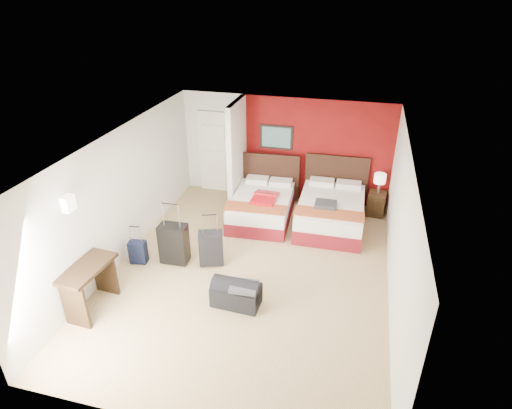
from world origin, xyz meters
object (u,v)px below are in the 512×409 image
(nightstand, at_px, (376,204))
(table_lamp, at_px, (379,184))
(desk, at_px, (91,288))
(suitcase_navy, at_px, (138,253))
(bed_right, at_px, (330,213))
(red_suitcase_open, at_px, (265,198))
(bed_left, at_px, (262,208))
(suitcase_black, at_px, (174,245))
(suitcase_charcoal, at_px, (211,249))
(duffel_bag, at_px, (236,294))

(nightstand, bearing_deg, table_lamp, 0.00)
(nightstand, xyz_separation_m, desk, (-4.49, -4.44, 0.14))
(suitcase_navy, bearing_deg, nightstand, 28.29)
(bed_right, height_order, red_suitcase_open, red_suitcase_open)
(table_lamp, bearing_deg, bed_right, -142.18)
(bed_left, distance_m, bed_right, 1.54)
(table_lamp, relative_size, suitcase_black, 0.60)
(table_lamp, height_order, desk, table_lamp)
(desk, bearing_deg, suitcase_charcoal, 52.73)
(bed_left, bearing_deg, suitcase_navy, -132.88)
(bed_right, bearing_deg, desk, -134.37)
(red_suitcase_open, xyz_separation_m, table_lamp, (2.41, 0.95, 0.19))
(bed_left, bearing_deg, duffel_bag, -87.70)
(red_suitcase_open, bearing_deg, bed_right, 11.35)
(desk, bearing_deg, suitcase_black, 67.92)
(suitcase_charcoal, distance_m, duffel_bag, 1.26)
(bed_right, bearing_deg, nightstand, 37.12)
(suitcase_black, relative_size, suitcase_navy, 1.75)
(bed_left, distance_m, suitcase_charcoal, 2.00)
(red_suitcase_open, bearing_deg, bed_left, 138.64)
(suitcase_black, distance_m, suitcase_navy, 0.71)
(bed_right, bearing_deg, duffel_bag, -113.37)
(duffel_bag, xyz_separation_m, desk, (-2.26, -0.67, 0.21))
(table_lamp, xyz_separation_m, suitcase_charcoal, (-3.02, -2.79, -0.45))
(bed_left, distance_m, red_suitcase_open, 0.35)
(nightstand, xyz_separation_m, duffel_bag, (-2.23, -3.77, -0.07))
(suitcase_charcoal, bearing_deg, duffel_bag, -70.38)
(duffel_bag, bearing_deg, bed_right, 70.26)
(suitcase_charcoal, height_order, suitcase_navy, suitcase_charcoal)
(red_suitcase_open, distance_m, suitcase_charcoal, 1.95)
(red_suitcase_open, relative_size, table_lamp, 1.51)
(suitcase_black, bearing_deg, desk, -118.09)
(bed_left, distance_m, table_lamp, 2.70)
(table_lamp, height_order, suitcase_navy, table_lamp)
(bed_left, relative_size, duffel_bag, 2.30)
(duffel_bag, bearing_deg, table_lamp, 62.29)
(suitcase_navy, bearing_deg, bed_left, 43.23)
(bed_right, height_order, suitcase_charcoal, suitcase_charcoal)
(bed_right, distance_m, red_suitcase_open, 1.48)
(desk, bearing_deg, bed_left, 65.51)
(suitcase_charcoal, height_order, duffel_bag, suitcase_charcoal)
(bed_right, relative_size, suitcase_charcoal, 3.00)
(table_lamp, bearing_deg, nightstand, 0.00)
(table_lamp, distance_m, desk, 6.33)
(bed_left, xyz_separation_m, bed_right, (1.53, 0.09, 0.02))
(bed_right, xyz_separation_m, duffel_bag, (-1.26, -3.01, -0.10))
(duffel_bag, bearing_deg, suitcase_black, 152.42)
(suitcase_black, height_order, duffel_bag, suitcase_black)
(bed_right, xyz_separation_m, nightstand, (0.97, 0.76, -0.03))
(bed_right, distance_m, suitcase_black, 3.48)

